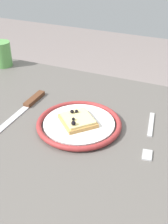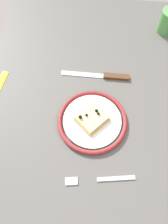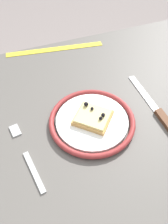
{
  "view_description": "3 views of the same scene",
  "coord_description": "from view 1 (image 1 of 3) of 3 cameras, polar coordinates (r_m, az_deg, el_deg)",
  "views": [
    {
      "loc": [
        -0.32,
        0.55,
        1.15
      ],
      "look_at": [
        -0.05,
        -0.05,
        0.74
      ],
      "focal_mm": 48.01,
      "sensor_mm": 36.0,
      "label": 1
    },
    {
      "loc": [
        -0.35,
        -0.03,
        1.39
      ],
      "look_at": [
        -0.03,
        -0.0,
        0.73
      ],
      "focal_mm": 37.45,
      "sensor_mm": 36.0,
      "label": 2
    },
    {
      "loc": [
        -0.2,
        -0.37,
        1.18
      ],
      "look_at": [
        -0.07,
        -0.02,
        0.74
      ],
      "focal_mm": 37.51,
      "sensor_mm": 36.0,
      "label": 3
    }
  ],
  "objects": [
    {
      "name": "fork",
      "position": [
        0.77,
        12.4,
        -4.25
      ],
      "size": [
        0.05,
        0.2,
        0.0
      ],
      "color": "#BABABA",
      "rests_on": "dining_table"
    },
    {
      "name": "cup",
      "position": [
        1.15,
        -15.32,
        10.61
      ],
      "size": [
        0.07,
        0.07,
        0.09
      ],
      "primitive_type": "cylinder",
      "color": "#599E4C",
      "rests_on": "dining_table"
    },
    {
      "name": "pizza_slice_near",
      "position": [
        0.77,
        -1.22,
        -1.51
      ],
      "size": [
        0.12,
        0.12,
        0.03
      ],
      "color": "tan",
      "rests_on": "plate"
    },
    {
      "name": "dining_table",
      "position": [
        0.83,
        -4.92,
        -8.07
      ],
      "size": [
        1.08,
        0.71,
        0.7
      ],
      "color": "#5B5651",
      "rests_on": "ground_plane"
    },
    {
      "name": "plate",
      "position": [
        0.78,
        -0.95,
        -2.27
      ],
      "size": [
        0.22,
        0.22,
        0.02
      ],
      "color": "white",
      "rests_on": "dining_table"
    },
    {
      "name": "knife",
      "position": [
        0.88,
        -10.55,
        1.46
      ],
      "size": [
        0.02,
        0.24,
        0.01
      ],
      "color": "silver",
      "rests_on": "dining_table"
    }
  ]
}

